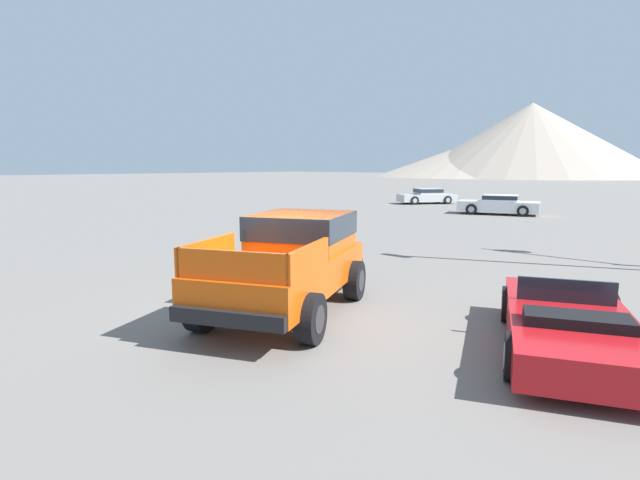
{
  "coord_description": "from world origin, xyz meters",
  "views": [
    {
      "loc": [
        6.9,
        -6.38,
        2.91
      ],
      "look_at": [
        0.0,
        1.28,
        1.36
      ],
      "focal_mm": 28.0,
      "sensor_mm": 36.0,
      "label": 1
    }
  ],
  "objects_px": {
    "orange_pickup_truck": "(292,257)",
    "red_convertible_car": "(568,326)",
    "parked_car_silver": "(427,196)",
    "parked_car_white": "(499,204)"
  },
  "relations": [
    {
      "from": "orange_pickup_truck",
      "to": "parked_car_white",
      "type": "bearing_deg",
      "value": 78.63
    },
    {
      "from": "orange_pickup_truck",
      "to": "parked_car_silver",
      "type": "bearing_deg",
      "value": 90.98
    },
    {
      "from": "red_convertible_car",
      "to": "parked_car_silver",
      "type": "bearing_deg",
      "value": 101.16
    },
    {
      "from": "parked_car_white",
      "to": "red_convertible_car",
      "type": "bearing_deg",
      "value": -172.56
    },
    {
      "from": "parked_car_silver",
      "to": "parked_car_white",
      "type": "xyz_separation_m",
      "value": [
        7.52,
        -4.67,
        0.01
      ]
    },
    {
      "from": "orange_pickup_truck",
      "to": "parked_car_silver",
      "type": "xyz_separation_m",
      "value": [
        -12.43,
        26.9,
        -0.49
      ]
    },
    {
      "from": "orange_pickup_truck",
      "to": "red_convertible_car",
      "type": "relative_size",
      "value": 1.12
    },
    {
      "from": "parked_car_silver",
      "to": "red_convertible_car",
      "type": "bearing_deg",
      "value": 160.15
    },
    {
      "from": "parked_car_silver",
      "to": "parked_car_white",
      "type": "height_order",
      "value": "parked_car_white"
    },
    {
      "from": "orange_pickup_truck",
      "to": "parked_car_white",
      "type": "xyz_separation_m",
      "value": [
        -4.91,
        22.23,
        -0.48
      ]
    }
  ]
}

